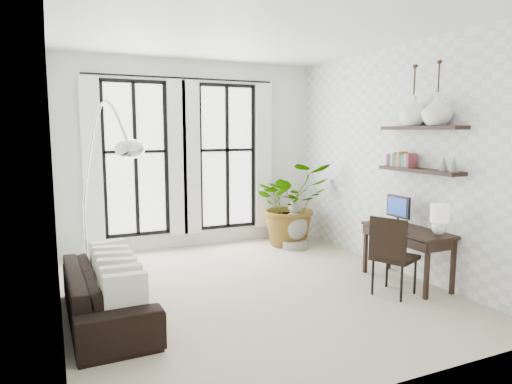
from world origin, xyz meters
TOP-DOWN VIEW (x-y plane):
  - floor at (0.00, 0.00)m, footprint 5.00×5.00m
  - ceiling at (0.00, 0.00)m, footprint 5.00×5.00m
  - wall_left at (-2.25, 0.00)m, footprint 0.00×5.00m
  - wall_right at (2.25, 0.00)m, footprint 0.00×5.00m
  - wall_back at (0.00, 2.50)m, footprint 4.50×0.00m
  - windows at (-0.20, 2.43)m, footprint 3.26×0.13m
  - wall_shelves at (2.11, -0.59)m, footprint 0.25×1.30m
  - sofa at (-1.80, -0.24)m, footprint 0.82×2.01m
  - throw_pillows at (-1.70, -0.24)m, footprint 0.40×1.52m
  - plant at (1.57, 1.84)m, footprint 1.48×1.33m
  - desk at (1.95, -0.68)m, footprint 0.53×1.25m
  - desk_chair at (1.44, -0.93)m, footprint 0.61×0.61m
  - arc_lamp at (-1.70, 0.52)m, footprint 0.74×1.77m
  - buddha at (1.51, 1.58)m, footprint 0.46×0.46m
  - vase_a at (2.11, -0.88)m, footprint 0.37×0.37m
  - vase_b at (2.11, -0.48)m, footprint 0.37×0.37m

SIDE VIEW (x-z plane):
  - floor at x=0.00m, z-range 0.00..0.00m
  - sofa at x=-1.80m, z-range 0.00..0.58m
  - buddha at x=1.51m, z-range -0.07..0.76m
  - throw_pillows at x=-1.70m, z-range 0.30..0.70m
  - desk_chair at x=1.44m, z-range 0.07..1.06m
  - desk at x=1.95m, z-range 0.13..1.27m
  - plant at x=1.57m, z-range 0.00..1.48m
  - windows at x=-0.20m, z-range 0.24..2.88m
  - wall_left at x=-2.25m, z-range -0.90..4.10m
  - wall_right at x=2.25m, z-range -0.90..4.10m
  - wall_back at x=0.00m, z-range -0.65..3.85m
  - wall_shelves at x=2.11m, z-range 1.43..2.03m
  - arc_lamp at x=-1.70m, z-range 0.65..3.02m
  - vase_a at x=2.11m, z-range 2.07..2.46m
  - vase_b at x=2.11m, z-range 2.07..2.46m
  - ceiling at x=0.00m, z-range 3.20..3.20m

